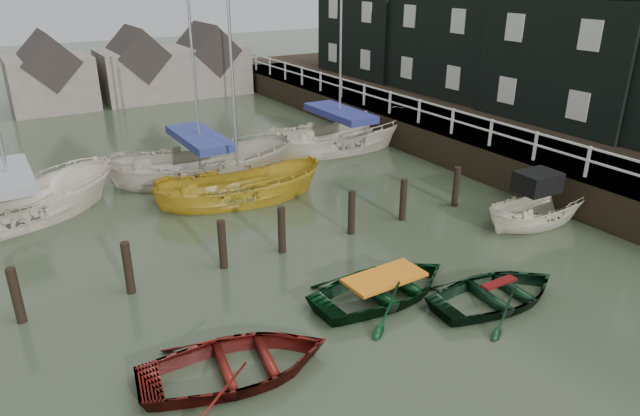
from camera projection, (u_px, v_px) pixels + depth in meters
ground at (378, 286)px, 14.66m from camera, size 120.00×120.00×0.00m
pier at (413, 126)px, 26.80m from camera, size 3.04×32.00×2.70m
land_strip at (495, 125)px, 29.71m from camera, size 14.00×38.00×1.50m
quay_houses at (531, 12)px, 26.45m from camera, size 6.52×28.14×10.01m
mooring_pilings at (285, 236)px, 16.30m from camera, size 13.72×0.22×1.80m
far_sheds at (136, 69)px, 34.82m from camera, size 14.00×4.08×4.39m
rowboat_red at (238, 375)px, 11.45m from camera, size 4.28×3.37×0.80m
rowboat_green at (384, 297)px, 14.19m from camera, size 3.96×2.89×0.80m
rowboat_dkgreen at (496, 302)px, 13.98m from camera, size 3.79×2.85×0.74m
motorboat at (537, 219)px, 18.35m from camera, size 4.11×1.70×2.42m
sailboat_a at (18, 220)px, 18.41m from camera, size 7.17×4.23×11.15m
sailboat_b at (203, 177)px, 22.16m from camera, size 7.54×4.39×12.64m
sailboat_c at (240, 199)px, 20.15m from camera, size 6.25×3.36×9.57m
sailboat_d at (339, 147)px, 25.84m from camera, size 7.34×3.11×12.11m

